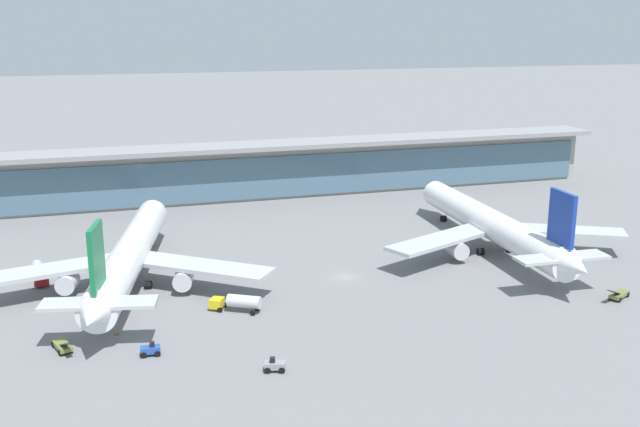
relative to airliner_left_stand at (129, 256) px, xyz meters
The scene contains 11 objects.
ground_plane 39.88m from the airliner_left_stand, 10.38° to the right, with size 1200.00×1200.00×0.00m, color slate.
airliner_left_stand is the anchor object (origin of this frame).
airliner_centre_stand 73.36m from the airliner_left_stand, ahead, with size 52.66×68.51×18.25m.
service_truck_near_nose_grey 44.07m from the airliner_left_stand, 67.15° to the right, with size 3.22×2.42×2.05m.
service_truck_under_wing_olive 27.62m from the airliner_left_stand, 113.96° to the right, with size 3.40×6.89×2.70m.
service_truck_mid_apron_olive 86.63m from the airliner_left_stand, 21.53° to the right, with size 6.63×4.43×2.70m.
service_truck_by_tail_red 18.28m from the airliner_left_stand, 153.97° to the left, with size 3.67×8.84×2.95m.
service_truck_on_taxiway_yellow 24.49m from the airliner_left_stand, 47.56° to the right, with size 8.53×6.35×2.95m.
service_truck_at_far_stand_blue 30.69m from the airliner_left_stand, 87.87° to the right, with size 2.97×1.89×2.05m.
terminal_building 72.26m from the airliner_left_stand, 57.50° to the left, with size 197.55×12.80×15.20m.
safety_cone_alpha 22.28m from the airliner_left_stand, 98.86° to the right, with size 0.62×0.62×0.70m.
Camera 1 is at (-42.79, -121.74, 46.21)m, focal length 40.69 mm.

